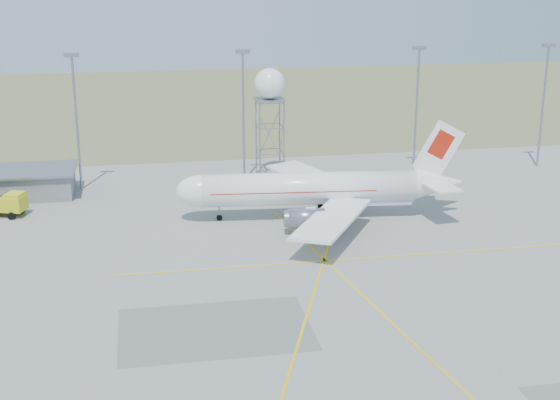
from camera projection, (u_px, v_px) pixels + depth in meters
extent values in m
plane|color=gray|center=(482.00, 391.00, 62.68)|extent=(400.00, 400.00, 0.00)
cube|color=olive|center=(242.00, 101.00, 194.29)|extent=(400.00, 120.00, 0.03)
cube|color=gray|center=(10.00, 184.00, 114.42)|extent=(18.00, 9.00, 3.60)
cube|color=gray|center=(9.00, 172.00, 113.85)|extent=(19.00, 10.00, 0.30)
cylinder|color=gray|center=(77.00, 124.00, 115.66)|extent=(0.36, 0.36, 20.00)
cube|color=gray|center=(71.00, 55.00, 112.68)|extent=(2.20, 0.50, 0.60)
cylinder|color=gray|center=(243.00, 118.00, 120.05)|extent=(0.36, 0.36, 20.00)
cube|color=gray|center=(243.00, 52.00, 117.07)|extent=(2.20, 0.50, 0.60)
cylinder|color=gray|center=(416.00, 112.00, 124.97)|extent=(0.36, 0.36, 20.00)
cube|color=gray|center=(420.00, 48.00, 121.99)|extent=(2.20, 0.50, 0.60)
cylinder|color=gray|center=(543.00, 108.00, 128.83)|extent=(0.36, 0.36, 20.00)
cube|color=gray|center=(549.00, 45.00, 125.85)|extent=(2.20, 0.50, 0.60)
cylinder|color=white|center=(309.00, 188.00, 103.95)|extent=(28.65, 7.05, 4.36)
ellipsoid|color=white|center=(202.00, 191.00, 102.74)|extent=(7.37, 5.01, 4.36)
cube|color=black|center=(192.00, 187.00, 102.44)|extent=(1.87, 2.55, 1.06)
cone|color=white|center=(437.00, 183.00, 105.34)|extent=(6.93, 4.97, 4.36)
cube|color=white|center=(439.00, 150.00, 104.00)|extent=(6.99, 0.99, 8.21)
cube|color=#B51C0C|center=(441.00, 144.00, 103.79)|extent=(3.78, 0.73, 4.21)
cube|color=white|center=(426.00, 172.00, 108.46)|extent=(4.05, 6.31, 0.20)
cube|color=white|center=(440.00, 186.00, 101.81)|extent=(4.05, 6.31, 0.20)
cube|color=white|center=(311.00, 177.00, 113.76)|extent=(11.02, 18.18, 0.39)
cube|color=white|center=(332.00, 219.00, 95.05)|extent=(13.58, 17.62, 0.39)
cylinder|color=slate|center=(295.00, 190.00, 110.49)|extent=(4.80, 2.94, 2.51)
cylinder|color=slate|center=(306.00, 218.00, 98.43)|extent=(4.80, 2.94, 2.51)
cube|color=#B51C0C|center=(293.00, 188.00, 103.73)|extent=(22.14, 6.47, 0.13)
cylinder|color=black|center=(219.00, 217.00, 103.99)|extent=(0.83, 0.83, 0.98)
cube|color=black|center=(324.00, 214.00, 105.20)|extent=(1.71, 6.62, 0.98)
cylinder|color=gray|center=(325.00, 211.00, 105.06)|extent=(0.29, 0.29, 1.96)
cylinder|color=gray|center=(260.00, 142.00, 121.53)|extent=(0.23, 0.23, 12.48)
cylinder|color=gray|center=(284.00, 141.00, 122.20)|extent=(0.23, 0.23, 12.48)
cylinder|color=gray|center=(280.00, 136.00, 125.81)|extent=(0.23, 0.23, 12.48)
cylinder|color=gray|center=(256.00, 137.00, 125.14)|extent=(0.23, 0.23, 12.48)
cube|color=gray|center=(270.00, 100.00, 121.85)|extent=(4.44, 4.44, 0.24)
sphere|color=white|center=(270.00, 84.00, 121.12)|extent=(4.80, 4.80, 4.80)
cube|color=yellow|center=(15.00, 198.00, 105.07)|extent=(2.92, 3.14, 1.28)
cube|color=black|center=(19.00, 197.00, 104.95)|extent=(0.87, 2.27, 0.91)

